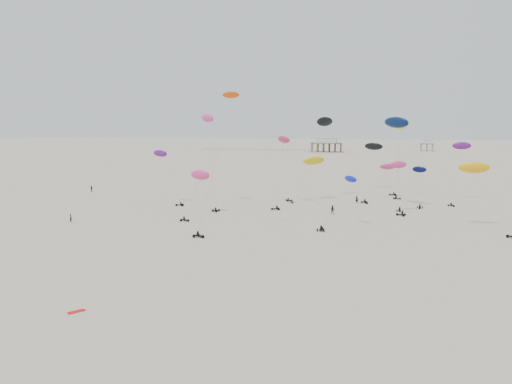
% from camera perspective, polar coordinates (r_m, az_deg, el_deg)
% --- Properties ---
extents(ground_plane, '(900.00, 900.00, 0.00)m').
position_cam_1_polar(ground_plane, '(203.87, 7.12, 2.22)').
color(ground_plane, beige).
extents(pavilion_main, '(21.00, 13.00, 9.80)m').
position_cam_1_polar(pavilion_main, '(353.54, 8.05, 5.23)').
color(pavilion_main, brown).
rests_on(pavilion_main, ground).
extents(pavilion_small, '(9.00, 7.00, 8.00)m').
position_cam_1_polar(pavilion_small, '(384.21, 18.94, 4.98)').
color(pavilion_small, brown).
rests_on(pavilion_small, ground).
extents(pier_fence, '(80.20, 0.20, 1.50)m').
position_cam_1_polar(pier_fence, '(361.96, -0.22, 4.82)').
color(pier_fence, black).
rests_on(pier_fence, ground).
extents(rig_0, '(6.37, 11.59, 16.40)m').
position_cam_1_polar(rig_0, '(135.46, 22.29, 3.93)').
color(rig_0, black).
rests_on(rig_0, ground).
extents(rig_1, '(7.39, 8.43, 10.76)m').
position_cam_1_polar(rig_1, '(94.83, 9.19, -1.19)').
color(rig_1, black).
rests_on(rig_1, ground).
extents(rig_2, '(4.00, 6.21, 11.63)m').
position_cam_1_polar(rig_2, '(113.28, 16.06, 1.15)').
color(rig_2, black).
rests_on(rig_2, ground).
extents(rig_3, '(3.54, 4.98, 9.73)m').
position_cam_1_polar(rig_3, '(123.43, 18.19, 0.76)').
color(rig_3, black).
rests_on(rig_3, ground).
extents(rig_4, '(9.05, 14.46, 14.65)m').
position_cam_1_polar(rig_4, '(134.32, 14.16, 1.77)').
color(rig_4, black).
rests_on(rig_4, ground).
extents(rig_5, '(10.00, 14.87, 23.01)m').
position_cam_1_polar(rig_5, '(132.47, 7.56, 7.24)').
color(rig_5, black).
rests_on(rig_5, ground).
extents(rig_6, '(3.34, 3.63, 19.67)m').
position_cam_1_polar(rig_6, '(135.73, 16.03, 3.80)').
color(rig_6, black).
rests_on(rig_6, ground).
extents(rig_7, '(10.48, 6.97, 12.36)m').
position_cam_1_polar(rig_7, '(128.60, 6.41, 3.27)').
color(rig_7, black).
rests_on(rig_7, ground).
extents(rig_8, '(4.76, 11.82, 17.43)m').
position_cam_1_polar(rig_8, '(119.52, 3.00, 4.36)').
color(rig_8, black).
rests_on(rig_8, ground).
extents(rig_9, '(9.47, 5.21, 13.71)m').
position_cam_1_polar(rig_9, '(123.83, -10.33, 2.93)').
color(rig_9, black).
rests_on(rig_9, ground).
extents(rig_10, '(7.49, 7.37, 25.42)m').
position_cam_1_polar(rig_10, '(87.37, -4.89, 2.44)').
color(rig_10, black).
rests_on(rig_10, ground).
extents(rig_11, '(9.72, 15.33, 17.59)m').
position_cam_1_polar(rig_11, '(151.94, 13.56, 4.44)').
color(rig_11, black).
rests_on(rig_11, ground).
extents(rig_12, '(5.30, 12.48, 12.14)m').
position_cam_1_polar(rig_12, '(109.09, -6.67, 1.17)').
color(rig_12, black).
rests_on(rig_12, ground).
extents(rig_13, '(7.05, 8.58, 21.60)m').
position_cam_1_polar(rig_13, '(119.19, 15.78, 6.74)').
color(rig_13, black).
rests_on(rig_13, ground).
extents(rig_14, '(8.59, 13.11, 22.89)m').
position_cam_1_polar(rig_14, '(119.64, -5.38, 6.60)').
color(rig_14, black).
rests_on(rig_14, ground).
extents(rig_15, '(9.69, 10.35, 14.10)m').
position_cam_1_polar(rig_15, '(101.04, 24.27, 1.41)').
color(rig_15, black).
rests_on(rig_15, ground).
extents(spectator_0, '(0.87, 0.83, 1.97)m').
position_cam_1_polar(spectator_0, '(107.03, -20.38, -3.27)').
color(spectator_0, black).
rests_on(spectator_0, ground).
extents(spectator_1, '(1.16, 0.72, 2.30)m').
position_cam_1_polar(spectator_1, '(110.38, 8.75, -2.54)').
color(spectator_1, black).
rests_on(spectator_1, ground).
extents(spectator_2, '(1.50, 1.39, 2.27)m').
position_cam_1_polar(spectator_2, '(152.61, -18.28, 0.02)').
color(spectator_2, black).
rests_on(spectator_2, ground).
extents(spectator_3, '(0.98, 0.87, 2.23)m').
position_cam_1_polar(spectator_3, '(126.92, 11.43, -1.25)').
color(spectator_3, black).
rests_on(spectator_3, ground).
extents(grounded_kite_b, '(1.65, 1.86, 0.07)m').
position_cam_1_polar(grounded_kite_b, '(57.20, -19.85, -12.76)').
color(grounded_kite_b, red).
rests_on(grounded_kite_b, ground).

